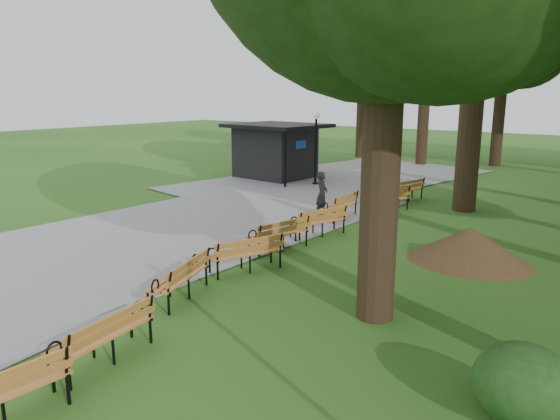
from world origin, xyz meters
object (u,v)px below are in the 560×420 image
Objects in this scene: bench_1 at (102,335)px; bench_5 at (318,221)px; bench_2 at (179,278)px; bench_7 at (386,199)px; bench_6 at (339,206)px; kiosk at (275,151)px; person at (322,194)px; bench_8 at (405,190)px; lamp_post at (316,133)px; bench_4 at (278,234)px; dirt_mound at (470,245)px; bench_3 at (245,253)px.

bench_5 is at bearing -178.74° from bench_1.
bench_2 is 9.87m from bench_7.
bench_6 is at bearing -146.44° from bench_5.
kiosk is at bearing -132.14° from bench_6.
person is at bearing -37.63° from kiosk.
bench_6 and bench_8 have the same top height.
lamp_post is 16.59m from bench_1.
lamp_post is 6.75m from bench_6.
lamp_post is at bearing -139.37° from bench_4.
kiosk is 15.54m from bench_2.
lamp_post is at bearing -166.28° from bench_1.
dirt_mound is at bearing 127.52° from bench_4.
bench_1 is (2.54, -10.34, -0.33)m from person.
bench_2 is at bearing 2.99° from bench_6.
bench_7 and bench_8 have the same top height.
bench_4 is at bearing -179.45° from person.
bench_7 is at bearing 155.90° from bench_6.
lamp_post is at bearing -127.61° from bench_5.
bench_7 is (0.16, 4.17, 0.00)m from bench_5.
lamp_post is 11.59m from dirt_mound.
kiosk reaches higher than dirt_mound.
kiosk is 2.23× the size of bench_7.
person is 0.47× the size of lamp_post.
bench_5 is (1.23, -2.15, -0.33)m from person.
bench_7 is (-0.16, 7.78, 0.00)m from bench_3.
bench_3 is 1.00× the size of bench_4.
bench_6 is at bearing 5.11° from bench_8.
dirt_mound is 1.34× the size of bench_1.
bench_8 is (4.71, -0.91, -1.91)m from lamp_post.
lamp_post reaches higher than bench_1.
bench_7 is at bearing -156.94° from bench_3.
bench_8 is (-0.36, 11.93, 0.00)m from bench_2.
bench_1 is at bearing 18.06° from bench_8.
kiosk is (-6.26, 5.56, 0.56)m from person.
kiosk is 18.19m from bench_1.
bench_1 is (8.80, -15.90, -0.89)m from kiosk.
bench_3 is (7.81, -11.33, -0.89)m from kiosk.
bench_1 is (6.06, -15.33, -1.91)m from lamp_post.
bench_3 and bench_8 have the same top height.
bench_6 is (-0.58, 2.19, 0.00)m from bench_5.
bench_2 and bench_3 have the same top height.
bench_4 is 1.00× the size of bench_5.
bench_5 is (-0.32, 5.70, 0.00)m from bench_2.
bench_4 is at bearing -175.52° from bench_1.
kiosk is at bearing -169.18° from bench_2.
bench_1 is at bearing 2.40° from bench_2.
bench_2 is 3.92m from bench_4.
bench_8 is (-0.20, 2.06, 0.00)m from bench_7.
kiosk is 2.23× the size of bench_3.
bench_6 is at bearing 167.13° from bench_2.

